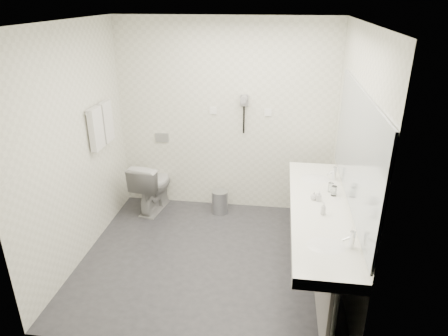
# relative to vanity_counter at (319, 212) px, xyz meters

# --- Properties ---
(floor) EXTENTS (2.80, 2.80, 0.00)m
(floor) POSITION_rel_vanity_counter_xyz_m (-1.12, 0.20, -0.80)
(floor) COLOR #2E2D33
(floor) RESTS_ON ground
(ceiling) EXTENTS (2.80, 2.80, 0.00)m
(ceiling) POSITION_rel_vanity_counter_xyz_m (-1.12, 0.20, 1.70)
(ceiling) COLOR white
(ceiling) RESTS_ON wall_back
(wall_back) EXTENTS (2.80, 0.00, 2.80)m
(wall_back) POSITION_rel_vanity_counter_xyz_m (-1.12, 1.50, 0.45)
(wall_back) COLOR white
(wall_back) RESTS_ON floor
(wall_front) EXTENTS (2.80, 0.00, 2.80)m
(wall_front) POSITION_rel_vanity_counter_xyz_m (-1.12, -1.10, 0.45)
(wall_front) COLOR white
(wall_front) RESTS_ON floor
(wall_left) EXTENTS (0.00, 2.60, 2.60)m
(wall_left) POSITION_rel_vanity_counter_xyz_m (-2.52, 0.20, 0.45)
(wall_left) COLOR white
(wall_left) RESTS_ON floor
(wall_right) EXTENTS (0.00, 2.60, 2.60)m
(wall_right) POSITION_rel_vanity_counter_xyz_m (0.27, 0.20, 0.45)
(wall_right) COLOR white
(wall_right) RESTS_ON floor
(vanity_counter) EXTENTS (0.55, 2.20, 0.10)m
(vanity_counter) POSITION_rel_vanity_counter_xyz_m (0.00, 0.00, 0.00)
(vanity_counter) COLOR white
(vanity_counter) RESTS_ON floor
(vanity_panel) EXTENTS (0.03, 2.15, 0.75)m
(vanity_panel) POSITION_rel_vanity_counter_xyz_m (0.02, 0.00, -0.42)
(vanity_panel) COLOR gray
(vanity_panel) RESTS_ON floor
(vanity_post_near) EXTENTS (0.06, 0.06, 0.75)m
(vanity_post_near) POSITION_rel_vanity_counter_xyz_m (0.05, -1.04, -0.42)
(vanity_post_near) COLOR silver
(vanity_post_near) RESTS_ON floor
(vanity_post_far) EXTENTS (0.06, 0.06, 0.75)m
(vanity_post_far) POSITION_rel_vanity_counter_xyz_m (0.05, 1.04, -0.42)
(vanity_post_far) COLOR silver
(vanity_post_far) RESTS_ON floor
(mirror) EXTENTS (0.02, 2.20, 1.05)m
(mirror) POSITION_rel_vanity_counter_xyz_m (0.26, 0.00, 0.65)
(mirror) COLOR #B2BCC6
(mirror) RESTS_ON wall_right
(basin_near) EXTENTS (0.40, 0.31, 0.05)m
(basin_near) POSITION_rel_vanity_counter_xyz_m (0.00, -0.65, 0.04)
(basin_near) COLOR white
(basin_near) RESTS_ON vanity_counter
(basin_far) EXTENTS (0.40, 0.31, 0.05)m
(basin_far) POSITION_rel_vanity_counter_xyz_m (0.00, 0.65, 0.04)
(basin_far) COLOR white
(basin_far) RESTS_ON vanity_counter
(faucet_near) EXTENTS (0.04, 0.04, 0.15)m
(faucet_near) POSITION_rel_vanity_counter_xyz_m (0.19, -0.65, 0.12)
(faucet_near) COLOR silver
(faucet_near) RESTS_ON vanity_counter
(faucet_far) EXTENTS (0.04, 0.04, 0.15)m
(faucet_far) POSITION_rel_vanity_counter_xyz_m (0.19, 0.65, 0.12)
(faucet_far) COLOR silver
(faucet_far) RESTS_ON vanity_counter
(soap_bottle_a) EXTENTS (0.05, 0.05, 0.11)m
(soap_bottle_a) POSITION_rel_vanity_counter_xyz_m (-0.01, 0.13, 0.10)
(soap_bottle_a) COLOR silver
(soap_bottle_a) RESTS_ON vanity_counter
(soap_bottle_b) EXTENTS (0.09, 0.09, 0.08)m
(soap_bottle_b) POSITION_rel_vanity_counter_xyz_m (-0.05, 0.15, 0.09)
(soap_bottle_b) COLOR silver
(soap_bottle_b) RESTS_ON vanity_counter
(soap_bottle_c) EXTENTS (0.06, 0.06, 0.12)m
(soap_bottle_c) POSITION_rel_vanity_counter_xyz_m (0.02, -0.14, 0.11)
(soap_bottle_c) COLOR silver
(soap_bottle_c) RESTS_ON vanity_counter
(glass_left) EXTENTS (0.06, 0.06, 0.10)m
(glass_left) POSITION_rel_vanity_counter_xyz_m (0.16, 0.27, 0.10)
(glass_left) COLOR silver
(glass_left) RESTS_ON vanity_counter
(glass_right) EXTENTS (0.06, 0.06, 0.10)m
(glass_right) POSITION_rel_vanity_counter_xyz_m (0.13, 0.35, 0.10)
(glass_right) COLOR silver
(glass_right) RESTS_ON vanity_counter
(toilet) EXTENTS (0.50, 0.75, 0.71)m
(toilet) POSITION_rel_vanity_counter_xyz_m (-2.07, 1.23, -0.45)
(toilet) COLOR white
(toilet) RESTS_ON floor
(flush_plate) EXTENTS (0.18, 0.02, 0.12)m
(flush_plate) POSITION_rel_vanity_counter_xyz_m (-1.98, 1.49, 0.15)
(flush_plate) COLOR #B2B5BA
(flush_plate) RESTS_ON wall_back
(pedal_bin) EXTENTS (0.25, 0.25, 0.30)m
(pedal_bin) POSITION_rel_vanity_counter_xyz_m (-1.16, 1.25, -0.65)
(pedal_bin) COLOR #B2B5BA
(pedal_bin) RESTS_ON floor
(bin_lid) EXTENTS (0.22, 0.22, 0.02)m
(bin_lid) POSITION_rel_vanity_counter_xyz_m (-1.16, 1.25, -0.49)
(bin_lid) COLOR #B2B5BA
(bin_lid) RESTS_ON pedal_bin
(towel_rail) EXTENTS (0.02, 0.62, 0.02)m
(towel_rail) POSITION_rel_vanity_counter_xyz_m (-2.47, 0.75, 0.75)
(towel_rail) COLOR silver
(towel_rail) RESTS_ON wall_left
(towel_near) EXTENTS (0.07, 0.24, 0.48)m
(towel_near) POSITION_rel_vanity_counter_xyz_m (-2.46, 0.61, 0.53)
(towel_near) COLOR silver
(towel_near) RESTS_ON towel_rail
(towel_far) EXTENTS (0.07, 0.24, 0.48)m
(towel_far) POSITION_rel_vanity_counter_xyz_m (-2.46, 0.89, 0.53)
(towel_far) COLOR silver
(towel_far) RESTS_ON towel_rail
(dryer_cradle) EXTENTS (0.10, 0.04, 0.14)m
(dryer_cradle) POSITION_rel_vanity_counter_xyz_m (-0.88, 1.47, 0.70)
(dryer_cradle) COLOR gray
(dryer_cradle) RESTS_ON wall_back
(dryer_barrel) EXTENTS (0.08, 0.14, 0.08)m
(dryer_barrel) POSITION_rel_vanity_counter_xyz_m (-0.88, 1.40, 0.73)
(dryer_barrel) COLOR gray
(dryer_barrel) RESTS_ON dryer_cradle
(dryer_cord) EXTENTS (0.02, 0.02, 0.35)m
(dryer_cord) POSITION_rel_vanity_counter_xyz_m (-0.88, 1.46, 0.45)
(dryer_cord) COLOR black
(dryer_cord) RESTS_ON dryer_cradle
(switch_plate_a) EXTENTS (0.09, 0.02, 0.09)m
(switch_plate_a) POSITION_rel_vanity_counter_xyz_m (-1.27, 1.49, 0.55)
(switch_plate_a) COLOR white
(switch_plate_a) RESTS_ON wall_back
(switch_plate_b) EXTENTS (0.09, 0.02, 0.09)m
(switch_plate_b) POSITION_rel_vanity_counter_xyz_m (-0.57, 1.49, 0.55)
(switch_plate_b) COLOR white
(switch_plate_b) RESTS_ON wall_back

